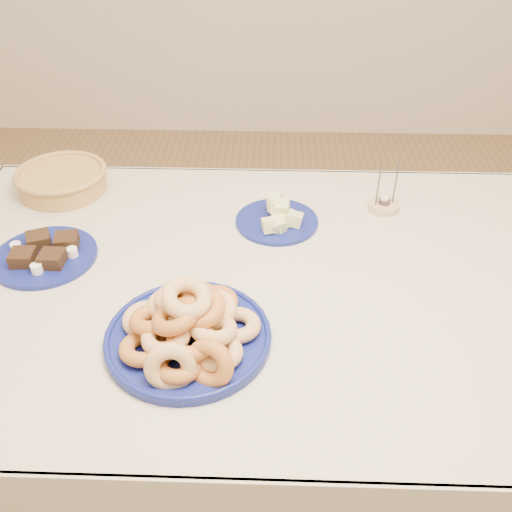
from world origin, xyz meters
The scene contains 7 objects.
ground centered at (0.00, 0.00, 0.00)m, with size 5.00×5.00×0.00m, color olive.
dining_table centered at (0.00, 0.00, 0.64)m, with size 1.71×1.11×0.75m.
donut_platter centered at (-0.14, -0.23, 0.79)m, with size 0.36×0.36×0.16m.
melon_plate centered at (0.05, 0.23, 0.77)m, with size 0.26×0.26×0.08m.
brownie_plate centered at (-0.54, 0.06, 0.76)m, with size 0.29×0.29×0.05m.
wicker_basket centered at (-0.60, 0.40, 0.79)m, with size 0.29×0.29×0.07m.
candle_holder centered at (0.36, 0.32, 0.76)m, with size 0.11×0.11×0.15m.
Camera 1 is at (0.03, -1.09, 1.63)m, focal length 40.00 mm.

